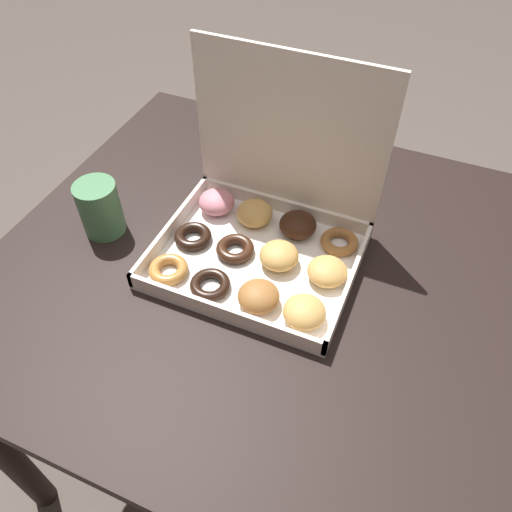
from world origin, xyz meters
TOP-DOWN VIEW (x-y plane):
  - ground_plane at (0.00, 0.00)m, footprint 8.00×8.00m
  - dining_table at (0.00, 0.00)m, footprint 1.01×0.91m
  - donut_box at (-0.02, 0.03)m, footprint 0.36×0.30m
  - coffee_mug at (-0.33, -0.04)m, footprint 0.08×0.08m

SIDE VIEW (x-z plane):
  - ground_plane at x=0.00m, z-range 0.00..0.00m
  - dining_table at x=0.00m, z-range 0.26..0.96m
  - coffee_mug at x=-0.33m, z-range 0.71..0.82m
  - donut_box at x=-0.02m, z-range 0.60..0.94m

